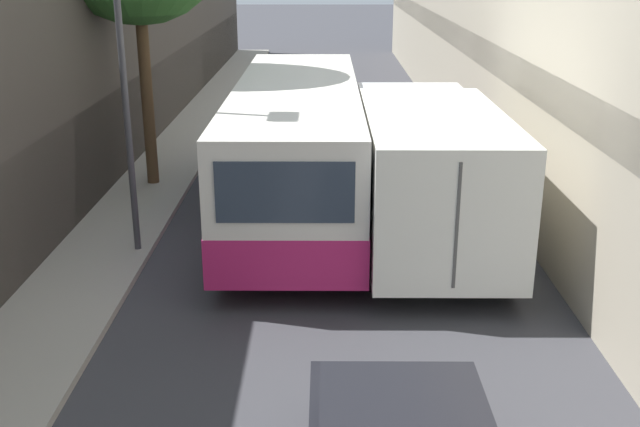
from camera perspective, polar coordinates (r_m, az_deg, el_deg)
name	(u,v)px	position (r m, az deg, el deg)	size (l,w,h in m)	color
ground_plane	(326,227)	(15.67, 0.48, -1.00)	(150.00, 150.00, 0.00)	#38383D
sidewalk_left	(124,223)	(16.20, -14.68, -0.74)	(1.82, 60.00, 0.12)	#9E998E
building_left_shopfront	(13,104)	(16.22, -22.36, 7.69)	(2.40, 60.00, 5.66)	#423D38
bus	(297,145)	(16.21, -1.75, 5.24)	(2.59, 10.23, 2.81)	silver
box_truck	(426,166)	(14.64, 8.08, 3.62)	(2.45, 7.33, 2.74)	silver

